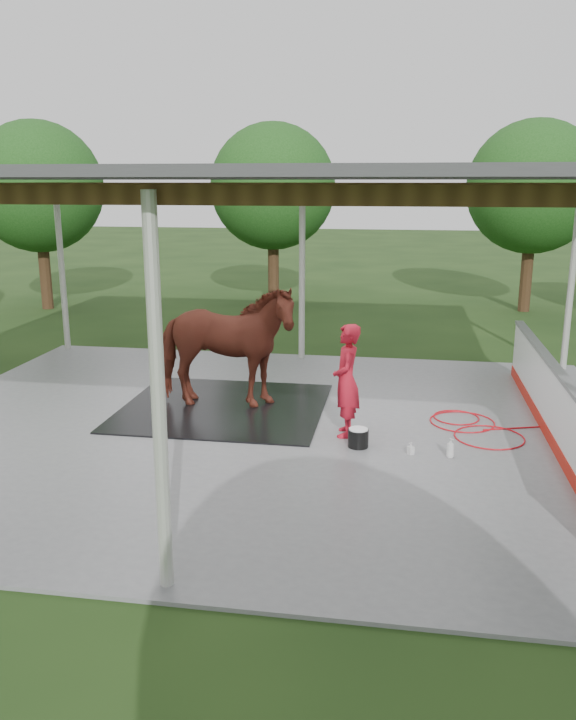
% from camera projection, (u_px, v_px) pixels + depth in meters
% --- Properties ---
extents(ground, '(100.00, 100.00, 0.00)m').
position_uv_depth(ground, '(261.00, 430.00, 11.54)').
color(ground, '#1E3814').
extents(concrete_slab, '(12.00, 10.00, 0.05)m').
position_uv_depth(concrete_slab, '(261.00, 428.00, 11.53)').
color(concrete_slab, slate).
rests_on(concrete_slab, ground).
extents(pavilion_structure, '(12.60, 10.60, 4.05)m').
position_uv_depth(pavilion_structure, '(258.00, 181.00, 10.55)').
color(pavilion_structure, beige).
rests_on(pavilion_structure, ground).
extents(dasher_board, '(0.16, 8.00, 1.15)m').
position_uv_depth(dasher_board, '(556.00, 410.00, 10.67)').
color(dasher_board, red).
rests_on(dasher_board, concrete_slab).
extents(tree_belt, '(28.00, 28.00, 5.80)m').
position_uv_depth(tree_belt, '(287.00, 193.00, 11.41)').
color(tree_belt, '#382314').
rests_on(tree_belt, ground).
extents(rubber_mat, '(3.54, 3.31, 0.03)m').
position_uv_depth(rubber_mat, '(224.00, 407.00, 12.49)').
color(rubber_mat, black).
rests_on(rubber_mat, concrete_slab).
extents(horse, '(2.68, 1.38, 2.19)m').
position_uv_depth(horse, '(222.00, 347.00, 12.21)').
color(horse, maroon).
rests_on(horse, rubber_mat).
extents(handler, '(0.48, 0.68, 1.79)m').
position_uv_depth(handler, '(346.00, 380.00, 10.95)').
color(handler, red).
rests_on(handler, concrete_slab).
extents(wash_bucket, '(0.31, 0.31, 0.29)m').
position_uv_depth(wash_bucket, '(358.00, 437.00, 10.62)').
color(wash_bucket, black).
rests_on(wash_bucket, concrete_slab).
extents(soap_bottle_a, '(0.16, 0.16, 0.29)m').
position_uv_depth(soap_bottle_a, '(450.00, 448.00, 10.21)').
color(soap_bottle_a, silver).
rests_on(soap_bottle_a, concrete_slab).
extents(soap_bottle_b, '(0.12, 0.12, 0.19)m').
position_uv_depth(soap_bottle_b, '(411.00, 448.00, 10.34)').
color(soap_bottle_b, '#338CD8').
rests_on(soap_bottle_b, concrete_slab).
extents(hose_coil, '(2.28, 1.82, 0.02)m').
position_uv_depth(hose_coil, '(472.00, 427.00, 11.49)').
color(hose_coil, red).
rests_on(hose_coil, concrete_slab).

